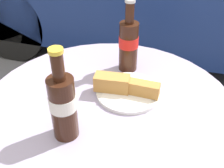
% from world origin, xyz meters
% --- Properties ---
extents(bistro_table, '(0.80, 0.80, 0.74)m').
position_xyz_m(bistro_table, '(0.00, 0.00, 0.61)').
color(bistro_table, '#333333').
rests_on(bistro_table, ground_plane).
extents(cola_bottle_left, '(0.07, 0.07, 0.25)m').
position_xyz_m(cola_bottle_left, '(0.01, 0.21, 0.84)').
color(cola_bottle_left, '#33190F').
rests_on(cola_bottle_left, bistro_table).
extents(cola_bottle_right, '(0.07, 0.07, 0.26)m').
position_xyz_m(cola_bottle_right, '(-0.07, -0.15, 0.85)').
color(cola_bottle_right, '#33190F').
rests_on(cola_bottle_right, bistro_table).
extents(lunch_plate_near, '(0.21, 0.21, 0.06)m').
position_xyz_m(lunch_plate_near, '(0.04, 0.07, 0.76)').
color(lunch_plate_near, white).
rests_on(lunch_plate_near, bistro_table).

